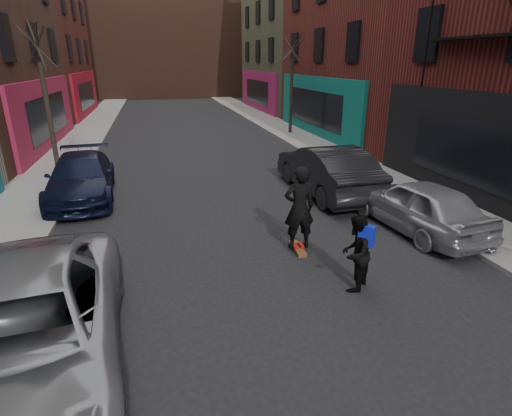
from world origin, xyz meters
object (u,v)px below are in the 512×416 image
tree_right_far (292,76)px  parked_left_far (18,337)px  parked_right_far (418,205)px  pedestrian (356,253)px  tree_left_far (44,87)px  skateboard (298,249)px  parked_left_end (81,177)px  parked_right_end (326,170)px  skateboarder (299,208)px

tree_right_far → parked_left_far: size_ratio=1.16×
parked_right_far → pedestrian: bearing=31.3°
tree_left_far → parked_left_far: tree_left_far is taller
parked_left_far → skateboard: size_ratio=7.33×
tree_left_far → skateboard: 12.60m
parked_left_end → parked_right_end: size_ratio=0.96×
parked_right_far → skateboarder: bearing=1.1°
tree_right_far → parked_right_end: tree_right_far is taller
tree_left_far → parked_left_far: size_ratio=1.11×
tree_right_far → skateboarder: size_ratio=3.36×
skateboard → pedestrian: 2.10m
tree_left_far → skateboarder: tree_left_far is taller
tree_right_far → skateboarder: bearing=-108.1°
tree_left_far → parked_right_end: (9.70, -5.73, -2.53)m
tree_left_far → parked_right_end: size_ratio=1.26×
parked_right_far → skateboard: 3.65m
parked_right_end → skateboarder: bearing=56.5°
parked_left_end → tree_right_far: bearing=40.0°
tree_left_far → parked_left_far: bearing=-80.9°
skateboard → parked_left_far: bearing=-147.1°
parked_right_end → skateboarder: 4.73m
parked_right_far → skateboarder: (-3.56, -0.43, 0.39)m
tree_left_far → skateboard: size_ratio=8.12×
parked_right_end → skateboard: parked_right_end is taller
parked_right_end → tree_right_far: bearing=-105.0°
parked_right_far → pedestrian: size_ratio=2.66×
skateboard → tree_left_far: bearing=128.4°
tree_left_far → skateboarder: bearing=-53.4°
parked_right_far → parked_left_far: bearing=16.2°
parked_right_far → parked_right_end: bearing=-78.9°
tree_left_far → tree_right_far: bearing=25.8°
skateboard → parked_right_end: bearing=60.4°
parked_left_far → skateboarder: size_ratio=2.90×
parked_right_end → skateboarder: skateboarder is taller
skateboard → pedestrian: size_ratio=0.51×
tree_right_far → parked_left_far: tree_right_far is taller
parked_right_end → pedestrian: size_ratio=3.25×
parked_left_far → pedestrian: bearing=7.7°
parked_right_far → pedestrian: pedestrian is taller
tree_left_far → parked_left_far: 13.28m
parked_left_far → skateboarder: (5.18, 3.11, 0.30)m
tree_left_far → tree_right_far: (12.40, 6.00, 0.15)m
tree_right_far → parked_right_far: (-1.60, -15.32, -2.81)m
parked_left_far → parked_left_end: size_ratio=1.19×
pedestrian → tree_right_far: bearing=-148.8°
pedestrian → skateboarder: bearing=-119.1°
parked_left_far → skateboard: parked_left_far is taller
parked_left_far → parked_right_end: parked_right_end is taller
parked_left_end → parked_right_end: bearing=-14.1°
parked_right_far → pedestrian: (-3.06, -2.32, 0.08)m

